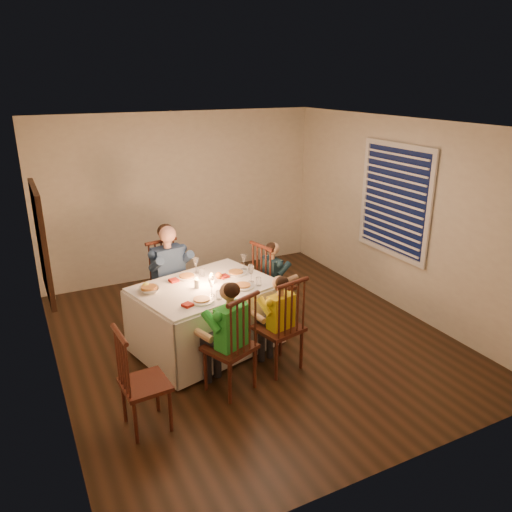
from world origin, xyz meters
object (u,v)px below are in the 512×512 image
chair_extra (149,426)px  serving_bowl (149,290)px  chair_near_right (278,367)px  child_yellow (278,367)px  dining_table (206,304)px  child_teal (273,320)px  chair_end (273,320)px  chair_near_left (231,388)px  child_green (231,388)px  adult (173,323)px  chair_adult (173,323)px

chair_extra → serving_bowl: size_ratio=4.62×
chair_near_right → child_yellow: bearing=-12.3°
dining_table → serving_bowl: bearing=156.8°
child_teal → chair_end: bearing=-0.0°
dining_table → child_teal: (1.05, 0.28, -0.58)m
child_teal → chair_near_left: bearing=124.3°
chair_end → chair_extra: bearing=112.1°
chair_end → child_green: bearing=124.3°
chair_extra → chair_near_left: bearing=-81.6°
adult → serving_bowl: (-0.45, -0.71, 0.84)m
dining_table → chair_adult: dining_table is taller
chair_extra → child_yellow: bearing=-81.9°
serving_bowl → adult: bearing=57.5°
chair_adult → chair_extra: size_ratio=1.07×
chair_adult → child_yellow: same height
child_yellow → child_teal: 1.15m
child_yellow → serving_bowl: 1.69m
child_green → child_teal: size_ratio=1.10×
child_teal → serving_bowl: 1.88m
dining_table → chair_extra: size_ratio=1.73×
chair_adult → serving_bowl: (-0.45, -0.71, 0.84)m
serving_bowl → child_green: bearing=-61.8°
chair_near_right → adult: adult is taller
chair_adult → child_yellow: 1.73m
child_teal → adult: bearing=55.0°
chair_near_right → chair_near_left: bearing=-0.7°
chair_adult → serving_bowl: 1.19m
chair_extra → adult: bearing=-27.8°
chair_adult → chair_extra: (-0.85, -1.90, 0.00)m
adult → child_green: size_ratio=1.12×
child_green → child_yellow: child_green is taller
dining_table → chair_end: dining_table is taller
chair_near_right → chair_end: (0.50, 1.04, 0.00)m
child_green → child_yellow: size_ratio=1.09×
adult → serving_bowl: size_ratio=6.03×
adult → child_yellow: size_ratio=1.22×
dining_table → child_yellow: 1.11m
chair_extra → child_green: (0.93, 0.20, 0.00)m
adult → chair_adult: bearing=0.0°
chair_adult → adult: adult is taller
dining_table → child_green: size_ratio=1.48×
child_yellow → child_teal: child_yellow is taller
chair_near_left → chair_end: (1.14, 1.17, 0.00)m
chair_near_left → chair_end: bearing=-156.2°
chair_near_left → adult: bearing=-109.3°
chair_near_right → chair_end: same height
child_green → adult: bearing=-109.3°
chair_near_left → child_yellow: bearing=169.6°
chair_end → child_teal: size_ratio=1.01×
child_yellow → chair_end: bearing=-127.8°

